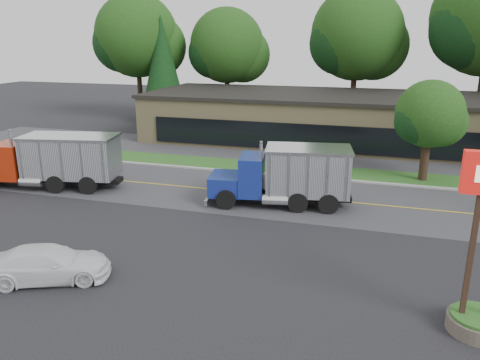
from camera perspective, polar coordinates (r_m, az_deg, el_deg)
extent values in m
plane|color=#2C2C30|center=(20.69, -4.67, -9.26)|extent=(140.00, 140.00, 0.00)
cube|color=#4D4D51|center=(28.63, 1.85, -1.66)|extent=(60.00, 8.00, 0.02)
cube|color=gold|center=(28.63, 1.85, -1.66)|extent=(60.00, 0.12, 0.01)
cube|color=#9E9E99|center=(32.53, 3.76, 0.60)|extent=(60.00, 0.30, 0.12)
cube|color=#2A5D20|center=(34.22, 4.44, 1.41)|extent=(60.00, 3.40, 0.03)
cube|color=#4D4D51|center=(38.96, 6.03, 3.28)|extent=(60.00, 7.00, 0.02)
cube|color=tan|center=(44.10, 10.18, 7.36)|extent=(32.00, 12.00, 4.00)
cylinder|color=#6B6054|center=(17.57, 26.93, -15.39)|extent=(1.90, 1.90, 0.50)
cylinder|color=#2A5D20|center=(17.42, 27.07, -14.55)|extent=(1.70, 1.70, 0.10)
cube|color=#332116|center=(16.41, 26.30, -8.31)|extent=(0.16, 0.16, 5.00)
cylinder|color=#382619|center=(56.51, -12.04, 9.85)|extent=(0.56, 0.56, 5.07)
sphere|color=#163F11|center=(56.13, -12.48, 16.82)|extent=(9.26, 9.26, 9.26)
sphere|color=#163F11|center=(56.35, -10.21, 15.76)|extent=(6.95, 6.95, 6.95)
sphere|color=black|center=(56.09, -14.21, 15.82)|extent=(6.37, 6.37, 6.37)
cylinder|color=#382619|center=(54.40, -1.56, 9.64)|extent=(0.56, 0.56, 4.49)
sphere|color=#163F11|center=(53.98, -1.62, 16.07)|extent=(8.21, 8.21, 8.21)
sphere|color=#163F11|center=(54.52, 0.33, 15.00)|extent=(6.16, 6.16, 6.16)
sphere|color=black|center=(53.68, -3.22, 15.22)|extent=(5.64, 5.64, 5.64)
cylinder|color=#382619|center=(51.75, 13.52, 9.17)|extent=(0.56, 0.56, 5.13)
sphere|color=#163F11|center=(51.34, 14.07, 16.88)|extent=(9.38, 9.38, 9.38)
sphere|color=#163F11|center=(52.44, 16.04, 15.44)|extent=(7.03, 7.03, 7.03)
sphere|color=black|center=(50.56, 12.22, 16.01)|extent=(6.45, 6.45, 6.45)
cylinder|color=#382619|center=(51.43, 27.05, 8.20)|extent=(0.56, 0.56, 5.91)
sphere|color=black|center=(49.80, 26.38, 16.20)|extent=(7.42, 7.42, 7.42)
cylinder|color=#382619|center=(53.21, -9.11, 7.37)|extent=(0.44, 0.44, 1.00)
cone|color=black|center=(52.59, -9.42, 13.68)|extent=(5.09, 5.09, 10.41)
cylinder|color=#382619|center=(33.35, 21.52, 1.98)|extent=(0.56, 0.56, 2.39)
sphere|color=#163F11|center=(32.73, 22.13, 7.47)|extent=(4.37, 4.37, 4.37)
sphere|color=#163F11|center=(33.44, 23.36, 6.55)|extent=(3.28, 3.28, 3.28)
sphere|color=black|center=(32.33, 20.90, 6.76)|extent=(3.01, 3.01, 3.01)
cube|color=black|center=(32.11, -22.29, 0.18)|extent=(9.45, 2.83, 0.28)
cube|color=#A1230B|center=(32.93, -26.00, 2.20)|extent=(2.08, 2.67, 2.20)
cube|color=black|center=(33.22, -27.15, 2.88)|extent=(0.47, 2.07, 0.90)
cube|color=silver|center=(31.02, -19.89, 2.67)|extent=(6.02, 3.56, 2.50)
cube|color=silver|center=(30.75, -20.13, 5.02)|extent=(6.20, 3.73, 0.12)
cylinder|color=black|center=(35.00, -27.11, 0.89)|extent=(1.15, 0.56, 1.10)
cylinder|color=black|center=(32.22, -18.13, 0.67)|extent=(1.15, 0.56, 1.10)
cylinder|color=black|center=(30.22, -19.82, -0.54)|extent=(1.15, 0.56, 1.10)
cube|color=black|center=(26.66, 5.32, -1.85)|extent=(7.61, 2.24, 0.28)
cube|color=navy|center=(26.78, -1.68, -0.46)|extent=(2.16, 2.57, 1.10)
cube|color=navy|center=(26.43, 1.47, 0.66)|extent=(1.69, 2.58, 2.20)
cube|color=black|center=(26.38, 0.24, 1.54)|extent=(0.41, 2.08, 0.90)
cube|color=silver|center=(26.23, 8.27, 1.05)|extent=(4.86, 3.21, 2.50)
cube|color=silver|center=(25.91, 8.39, 3.81)|extent=(5.04, 3.39, 0.12)
cylinder|color=black|center=(28.01, -0.98, -0.85)|extent=(1.14, 0.53, 1.10)
cylinder|color=black|center=(25.85, -1.70, -2.39)|extent=(1.14, 0.53, 1.10)
cylinder|color=black|center=(27.76, 8.79, -1.21)|extent=(1.14, 0.53, 1.10)
cylinder|color=black|center=(25.58, 8.90, -2.80)|extent=(1.14, 0.53, 1.10)
imported|color=white|center=(19.96, -22.37, -9.41)|extent=(5.10, 3.67, 1.37)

